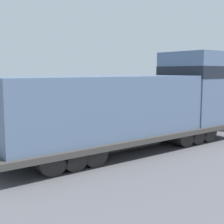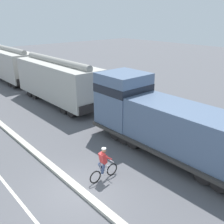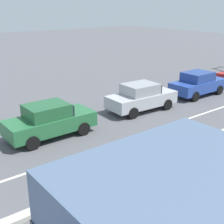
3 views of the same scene
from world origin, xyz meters
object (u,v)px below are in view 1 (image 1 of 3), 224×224
Objects in this scene: parked_car_green at (118,101)px; stop_sign at (76,87)px; locomotive at (143,106)px; cyclist at (91,116)px; parked_car_silver at (166,97)px; parked_car_blue at (201,95)px.

stop_sign is (-1.75, -3.08, 1.21)m from parked_car_green.
locomotive is 4.58m from cyclist.
stop_sign is at bearing 162.30° from locomotive.
parked_car_silver is 2.49× the size of cyclist.
parked_car_green is 1.46× the size of stop_sign.
locomotive reaches higher than cyclist.
cyclist reaches higher than parked_car_silver.
parked_car_silver is at bearing 129.98° from locomotive.
cyclist reaches higher than parked_car_green.
locomotive reaches higher than stop_sign.
cyclist is at bearing -63.22° from parked_car_silver.
parked_car_green is 0.98× the size of parked_car_silver.
locomotive is at bearing -2.55° from cyclist.
cyclist is at bearing -25.21° from stop_sign.
cyclist is (6.50, -12.89, 0.00)m from parked_car_silver.
stop_sign is (-8.10, 3.82, 1.21)m from cyclist.
parked_car_green is 5.99m from parked_car_silver.
parked_car_blue is (-10.93, 18.30, -0.98)m from locomotive.
parked_car_green is at bearing 60.41° from stop_sign.
parked_car_blue is (0.04, 5.22, 0.00)m from parked_car_silver.
parked_car_silver is 5.22m from parked_car_blue.
parked_car_silver is at bearing -90.46° from parked_car_blue.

